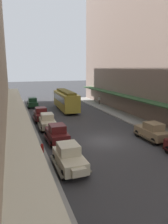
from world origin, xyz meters
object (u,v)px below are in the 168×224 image
parked_car_1 (47,121)px  parked_car_5 (152,131)px  parked_car_2 (33,102)px  parked_car_3 (69,157)px  fire_hydrant (42,148)px  pedestrian_2 (23,112)px  pedestrian_0 (99,100)px  parked_car_4 (57,133)px  parked_car_0 (41,114)px  streetcar (66,100)px

parked_car_1 → parked_car_5: same height
parked_car_2 → parked_car_1: bearing=-89.1°
parked_car_3 → fire_hydrant: size_ratio=5.21×
parked_car_3 → parked_car_5: 10.20m
parked_car_1 → pedestrian_2: 6.96m
parked_car_5 → pedestrian_0: parked_car_5 is taller
parked_car_1 → pedestrian_0: parked_car_1 is taller
parked_car_3 → parked_car_5: size_ratio=1.00×
parked_car_2 → parked_car_3: same height
fire_hydrant → parked_car_4: bearing=54.4°
parked_car_0 → parked_car_2: (-0.08, 10.89, 0.00)m
parked_car_1 → pedestrian_2: (-2.52, 6.49, 0.07)m
parked_car_3 → pedestrian_2: (-2.27, 17.29, 0.07)m
parked_car_2 → parked_car_4: 20.11m
parked_car_4 → pedestrian_0: size_ratio=2.61×
pedestrian_0 → pedestrian_2: (-15.10, -6.61, 0.02)m
parked_car_0 → parked_car_2: bearing=90.4°
parked_car_4 → parked_car_1: bearing=91.1°
pedestrian_0 → parked_car_0: bearing=-145.2°
parked_car_2 → pedestrian_0: (12.80, -2.05, 0.05)m
parked_car_0 → parked_car_1: same height
pedestrian_0 → fire_hydrant: bearing=-124.8°
streetcar → parked_car_5: bearing=-75.8°
streetcar → pedestrian_2: 8.37m
parked_car_3 → parked_car_5: bearing=18.7°
parked_car_1 → parked_car_2: bearing=90.9°
parked_car_0 → parked_car_3: (-0.10, -15.08, 0.00)m
pedestrian_2 → parked_car_5: bearing=-49.6°
parked_car_0 → parked_car_3: size_ratio=1.00×
parked_car_5 → parked_car_4: bearing=164.5°
parked_car_0 → fire_hydrant: size_ratio=5.20×
parked_car_4 → pedestrian_0: 21.95m
parked_car_5 → streetcar: 18.29m
pedestrian_0 → parked_car_1: bearing=-133.8°
parked_car_0 → parked_car_3: same height
parked_car_2 → fire_hydrant: size_ratio=5.22×
parked_car_3 → parked_car_4: (0.35, 5.85, 0.00)m
parked_car_0 → parked_car_1: bearing=-88.0°
parked_car_5 → fire_hydrant: bearing=-180.0°
parked_car_0 → streetcar: bearing=49.3°
parked_car_0 → pedestrian_2: parked_car_0 is taller
fire_hydrant → parked_car_2: bearing=86.2°
parked_car_1 → pedestrian_2: size_ratio=2.58×
pedestrian_2 → pedestrian_0: bearing=23.7°
parked_car_4 → parked_car_5: size_ratio=1.00×
parked_car_3 → pedestrian_2: size_ratio=2.56×
parked_car_5 → pedestrian_0: bearing=81.3°
parked_car_4 → pedestrian_2: size_ratio=2.56×
parked_car_0 → parked_car_2: size_ratio=1.00×
parked_car_0 → pedestrian_0: bearing=34.8°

